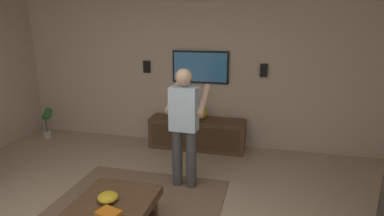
% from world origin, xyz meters
% --- Properties ---
extents(wall_back_tv, '(0.10, 7.00, 2.87)m').
position_xyz_m(wall_back_tv, '(3.06, 0.00, 1.44)').
color(wall_back_tv, '#BCA893').
rests_on(wall_back_tv, ground).
extents(coffee_table, '(1.00, 0.80, 0.40)m').
position_xyz_m(coffee_table, '(0.10, 0.26, 0.30)').
color(coffee_table, '#513823').
rests_on(coffee_table, ground).
extents(media_console, '(0.45, 1.70, 0.55)m').
position_xyz_m(media_console, '(2.73, -0.05, 0.28)').
color(media_console, '#513823').
rests_on(media_console, ground).
extents(tv, '(0.05, 1.01, 0.57)m').
position_xyz_m(tv, '(2.97, -0.05, 1.44)').
color(tv, black).
extents(person_standing, '(0.55, 0.55, 1.64)m').
position_xyz_m(person_standing, '(1.37, -0.19, 0.93)').
color(person_standing, '#3F3F3F').
rests_on(person_standing, ground).
extents(potted_plant_short, '(0.18, 0.21, 0.60)m').
position_xyz_m(potted_plant_short, '(2.58, 2.92, 0.36)').
color(potted_plant_short, '#B7B2A8').
rests_on(potted_plant_short, ground).
extents(bowl, '(0.21, 0.21, 0.10)m').
position_xyz_m(bowl, '(0.14, 0.30, 0.45)').
color(bowl, gold).
rests_on(bowl, coffee_table).
extents(remote_white, '(0.16, 0.08, 0.02)m').
position_xyz_m(remote_white, '(0.20, 0.31, 0.41)').
color(remote_white, white).
rests_on(remote_white, coffee_table).
extents(book, '(0.21, 0.26, 0.04)m').
position_xyz_m(book, '(-0.08, 0.18, 0.42)').
color(book, orange).
rests_on(book, coffee_table).
extents(vase_round, '(0.22, 0.22, 0.22)m').
position_xyz_m(vase_round, '(2.76, -0.13, 0.66)').
color(vase_round, gold).
rests_on(vase_round, media_console).
extents(wall_speaker_left, '(0.06, 0.12, 0.22)m').
position_xyz_m(wall_speaker_left, '(2.98, -1.15, 1.42)').
color(wall_speaker_left, black).
extents(wall_speaker_right, '(0.06, 0.12, 0.22)m').
position_xyz_m(wall_speaker_right, '(2.98, 0.97, 1.41)').
color(wall_speaker_right, black).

